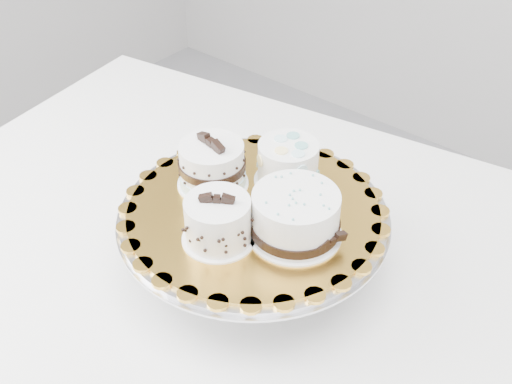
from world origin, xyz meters
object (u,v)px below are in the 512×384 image
Objects in this scene: table at (264,287)px; cake_stand at (254,229)px; cake_board at (254,210)px; cake_banded at (212,167)px; cake_dots at (288,163)px; cake_swirl at (218,222)px; cake_ribbon at (296,217)px.

table is 0.14m from cake_stand.
cake_banded is at bearing 175.89° from cake_board.
cake_dots is at bearing 91.92° from cake_stand.
cake_dots is (-0.00, 0.09, 0.07)m from cake_stand.
cake_banded is (-0.09, -0.02, 0.21)m from table.
cake_banded reaches higher than cake_stand.
cake_dots reaches higher than table.
cake_dots is (0.08, 0.08, 0.00)m from cake_banded.
cake_stand is 3.54× the size of cake_dots.
cake_ribbon is (0.08, 0.07, 0.00)m from cake_swirl.
cake_swirl reaches higher than table.
cake_swirl is 0.17m from cake_dots.
cake_stand is at bearing 59.34° from cake_swirl.
cake_stand is 0.04m from cake_board.
table is at bearing 84.42° from cake_stand.
cake_stand is at bearing -168.28° from cake_ribbon.
cake_swirl is at bearing -86.64° from cake_stand.
cake_swirl is (0.00, -0.08, 0.07)m from cake_stand.
cake_swirl is at bearing -32.88° from cake_banded.
cake_dots is at bearing 54.68° from cake_banded.
cake_dots is at bearing 58.61° from cake_swirl.
cake_banded is (-0.09, 0.09, 0.00)m from cake_swirl.
cake_stand is 1.09× the size of cake_board.
cake_swirl is 0.11m from cake_ribbon.
table is at bearing -74.47° from cake_dots.
cake_stand is at bearing -77.33° from cake_dots.
cake_board reaches higher than cake_stand.
cake_stand is 2.70× the size of cake_ribbon.
cake_board is (-0.00, -0.02, 0.18)m from table.
cake_swirl is at bearing -97.43° from table.
cake_board is 0.09m from cake_banded.
table is 0.23m from cake_ribbon.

